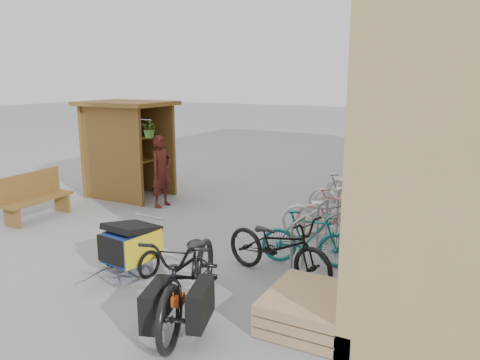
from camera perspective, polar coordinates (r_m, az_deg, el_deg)
The scene contains 17 objects.
ground at distance 8.53m, azimuth -7.78°, elevation -8.17°, with size 80.00×80.00×0.00m, color gray.
kiosk at distance 12.06m, azimuth -13.89°, elevation 5.28°, with size 2.49×1.65×2.40m.
bike_rack at distance 9.50m, azimuth 12.24°, elevation -2.91°, with size 0.05×5.35×0.86m.
pallet_stack at distance 6.02m, azimuth 8.44°, elevation -15.24°, with size 1.00×1.20×0.40m.
bench at distance 10.89m, azimuth -23.73°, elevation -1.75°, with size 0.55×1.61×1.00m.
shopping_carts at distance 13.29m, azimuth 20.07°, elevation 1.60°, with size 0.62×1.73×1.12m.
child_trailer at distance 7.52m, azimuth -13.22°, elevation -7.53°, with size 0.88×1.44×0.84m.
cargo_bike at distance 5.94m, azimuth -6.15°, elevation -11.43°, with size 1.46×2.43×1.21m.
person_kiosk at distance 11.01m, azimuth -9.54°, elevation 1.05°, with size 0.61×0.40×1.68m, color maroon.
bike_0 at distance 7.13m, azimuth 4.68°, elevation -8.01°, with size 0.67×1.92×1.01m, color black.
bike_1 at distance 7.66m, azimuth 8.21°, elevation -7.04°, with size 0.43×1.51×0.91m, color #1C6D72.
bike_2 at distance 8.90m, azimuth 11.18°, elevation -4.04°, with size 0.66×1.90×1.00m, color beige.
bike_3 at distance 9.01m, azimuth 11.69°, elevation -4.03°, with size 0.44×1.57×0.95m, color pink.
bike_4 at distance 10.01m, azimuth 13.68°, elevation -2.33°, with size 0.65×1.88×0.99m, color beige.
bike_5 at distance 10.40m, azimuth 12.57°, elevation -1.83°, with size 0.45×1.58×0.95m, color #B7B7BC.
bike_6 at distance 11.09m, azimuth 14.71°, elevation -0.94°, with size 0.66×1.88×0.99m, color beige.
bike_7 at distance 11.33m, azimuth 14.60°, elevation -0.54°, with size 0.48×1.72×1.03m, color pink.
Camera 1 is at (4.71, -6.45, 3.00)m, focal length 35.00 mm.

